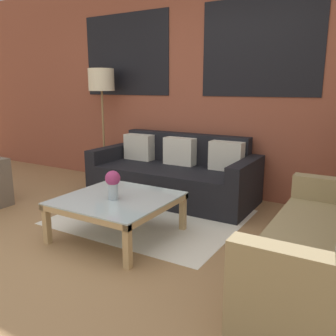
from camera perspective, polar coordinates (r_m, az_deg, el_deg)
The scene contains 7 objects.
ground_plane at distance 3.14m, azimuth -18.97°, elevation -13.55°, with size 16.00×16.00×0.00m, color #9E754C.
wall_back_brick at distance 4.76m, azimuth 3.09°, elevation 13.40°, with size 8.40×0.09×2.80m.
rug at distance 3.85m, azimuth -2.63°, elevation -7.82°, with size 1.85×1.55×0.00m.
couch_dark at distance 4.43m, azimuth 0.95°, elevation -1.21°, with size 2.03×0.88×0.78m.
coffee_table at distance 3.31m, azimuth -8.11°, elevation -5.51°, with size 0.96×0.96×0.38m.
floor_lamp at distance 5.16m, azimuth -10.62°, elevation 12.92°, with size 0.36×0.36×1.61m.
flower_vase at distance 3.20m, azimuth -8.84°, elevation -2.31°, with size 0.14×0.14×0.26m.
Camera 1 is at (2.21, -1.78, 1.36)m, focal length 38.00 mm.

